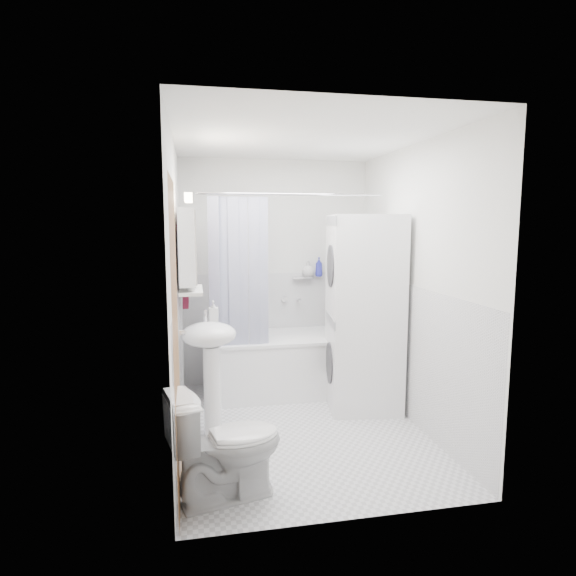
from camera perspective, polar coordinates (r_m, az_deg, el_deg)
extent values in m
plane|color=silver|center=(4.27, 1.57, -16.29)|extent=(2.60, 2.60, 0.00)
plane|color=silver|center=(5.20, -1.50, 1.79)|extent=(2.00, 0.00, 2.00)
plane|color=silver|center=(2.70, 7.71, -3.76)|extent=(2.00, 0.00, 2.00)
plane|color=silver|center=(3.84, -13.06, -0.49)|extent=(0.00, 2.60, 2.60)
plane|color=silver|center=(4.27, 14.86, 0.24)|extent=(0.00, 2.60, 2.60)
plane|color=white|center=(3.96, 1.71, 17.38)|extent=(2.60, 2.60, 0.00)
plane|color=silver|center=(5.29, -1.46, -4.71)|extent=(1.98, 0.00, 1.98)
plane|color=silver|center=(3.97, -12.62, -9.09)|extent=(0.00, 2.58, 2.58)
plane|color=silver|center=(4.38, 14.44, -7.57)|extent=(0.00, 2.58, 2.58)
plane|color=brown|center=(3.02, -13.13, -6.57)|extent=(0.00, 2.00, 2.00)
cylinder|color=silver|center=(3.34, -12.41, -5.19)|extent=(0.04, 0.04, 0.04)
cube|color=white|center=(5.02, -0.28, -9.12)|extent=(1.54, 0.72, 0.56)
cube|color=white|center=(4.95, -0.28, -5.81)|extent=(1.56, 0.74, 0.03)
cube|color=silver|center=(4.97, -0.28, -7.10)|extent=(1.36, 0.54, 0.20)
cylinder|color=silver|center=(5.24, 1.19, -1.32)|extent=(0.04, 0.12, 0.04)
cylinder|color=silver|center=(4.51, 0.45, 11.06)|extent=(1.74, 0.02, 0.02)
cube|color=#161C4E|center=(4.45, -8.70, 1.35)|extent=(0.10, 0.02, 1.45)
cube|color=#161C4E|center=(4.45, -7.54, 1.38)|extent=(0.10, 0.02, 1.45)
cube|color=#161C4E|center=(4.46, -6.38, 1.40)|extent=(0.10, 0.02, 1.45)
cube|color=#161C4E|center=(4.46, -5.23, 1.43)|extent=(0.10, 0.02, 1.45)
cube|color=#161C4E|center=(4.47, -4.08, 1.46)|extent=(0.10, 0.02, 1.45)
cube|color=#161C4E|center=(4.49, -2.94, 1.48)|extent=(0.10, 0.02, 1.45)
ellipsoid|color=white|center=(3.91, -9.38, -5.47)|extent=(0.44, 0.37, 0.20)
cylinder|color=white|center=(4.05, -8.94, -12.02)|extent=(0.14, 0.14, 0.75)
cylinder|color=silver|center=(4.03, -9.76, -3.36)|extent=(0.03, 0.03, 0.14)
cylinder|color=silver|center=(3.97, -9.76, -2.62)|extent=(0.02, 0.10, 0.02)
cube|color=white|center=(3.91, -11.85, 4.83)|extent=(0.12, 0.50, 0.60)
cube|color=white|center=(3.91, -10.89, 4.86)|extent=(0.01, 0.47, 0.57)
cube|color=#FFEABF|center=(3.91, -11.70, 10.41)|extent=(0.06, 0.45, 0.06)
cube|color=silver|center=(3.94, -11.42, -0.25)|extent=(0.18, 0.54, 0.02)
cube|color=silver|center=(5.21, 1.76, 1.24)|extent=(0.22, 0.06, 0.02)
cube|color=maroon|center=(4.24, -12.16, 3.48)|extent=(0.05, 0.35, 0.83)
cube|color=maroon|center=(4.23, -11.89, 8.69)|extent=(0.03, 0.31, 0.08)
cylinder|color=silver|center=(4.23, -12.46, 9.22)|extent=(0.02, 0.04, 0.02)
cube|color=white|center=(4.64, 8.86, -8.44)|extent=(0.72, 0.72, 0.91)
cylinder|color=#2D2D33|center=(4.55, 4.96, -8.83)|extent=(0.07, 0.38, 0.38)
cube|color=gray|center=(4.45, 5.03, -3.79)|extent=(0.09, 0.58, 0.08)
cube|color=white|center=(4.48, 9.10, 2.78)|extent=(0.72, 0.72, 0.91)
cylinder|color=#2D2D33|center=(4.38, 5.09, 2.61)|extent=(0.07, 0.38, 0.38)
cube|color=gray|center=(4.36, 5.17, 7.96)|extent=(0.09, 0.58, 0.08)
imported|color=white|center=(3.20, -7.35, -17.91)|extent=(0.79, 0.56, 0.71)
imported|color=gray|center=(4.13, -8.81, -3.34)|extent=(0.08, 0.17, 0.08)
imported|color=gray|center=(3.79, -11.45, 0.16)|extent=(0.07, 0.18, 0.07)
imported|color=gray|center=(4.05, -11.43, 0.86)|extent=(0.10, 0.09, 0.10)
imported|color=gray|center=(5.21, 2.41, 2.08)|extent=(0.13, 0.17, 0.13)
imported|color=#2A2DAA|center=(5.24, 3.68, 1.83)|extent=(0.08, 0.21, 0.08)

